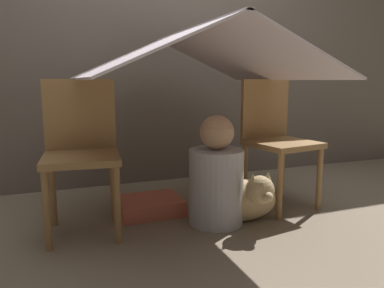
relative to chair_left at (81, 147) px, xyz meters
name	(u,v)px	position (x,y,z in m)	size (l,w,h in m)	color
ground_plane	(198,224)	(0.64, -0.18, -0.48)	(8.80, 8.80, 0.00)	gray
wall_back	(149,31)	(0.64, 0.90, 0.77)	(7.00, 0.05, 2.50)	#6B6056
chair_left	(81,147)	(0.00, 0.00, 0.00)	(0.44, 0.44, 0.87)	olive
chair_right	(275,136)	(1.28, 0.00, 0.00)	(0.46, 0.46, 0.87)	olive
sheet_canopy	(192,54)	(0.64, -0.07, 0.53)	(1.31, 1.35, 0.30)	silver
person_front	(216,179)	(0.76, -0.19, -0.21)	(0.33, 0.33, 0.66)	#B2B2B7
dog	(248,198)	(0.94, -0.25, -0.33)	(0.44, 0.38, 0.34)	tan
floor_cushion	(149,206)	(0.42, 0.12, -0.43)	(0.41, 0.33, 0.10)	#CC664C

